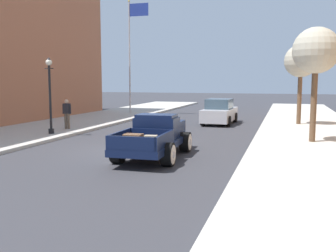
% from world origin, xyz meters
% --- Properties ---
extents(ground_plane, '(140.00, 140.00, 0.00)m').
position_xyz_m(ground_plane, '(0.00, 0.00, 0.00)').
color(ground_plane, '#333338').
extents(sidewalk_right, '(5.50, 64.00, 0.15)m').
position_xyz_m(sidewalk_right, '(7.25, 0.00, 0.07)').
color(sidewalk_right, '#B7B2A8').
rests_on(sidewalk_right, ground).
extents(hotrod_truck_navy, '(2.30, 4.99, 1.58)m').
position_xyz_m(hotrod_truck_navy, '(1.24, -0.68, 0.75)').
color(hotrod_truck_navy, '#0F1938').
rests_on(hotrod_truck_navy, ground).
extents(car_background_silver, '(1.97, 4.35, 1.65)m').
position_xyz_m(car_background_silver, '(1.76, 10.69, 0.77)').
color(car_background_silver, '#B7B7BC').
rests_on(car_background_silver, ground).
extents(pedestrian_sidewalk_left, '(0.53, 0.22, 1.65)m').
position_xyz_m(pedestrian_sidewalk_left, '(-5.78, 4.42, 1.09)').
color(pedestrian_sidewalk_left, brown).
rests_on(pedestrian_sidewalk_left, sidewalk_left).
extents(street_lamp_near, '(0.50, 0.32, 3.85)m').
position_xyz_m(street_lamp_near, '(-5.53, 2.52, 2.39)').
color(street_lamp_near, black).
rests_on(street_lamp_near, sidewalk_left).
extents(flagpole, '(1.74, 0.16, 9.16)m').
position_xyz_m(flagpole, '(-6.29, 15.27, 5.77)').
color(flagpole, '#B2B2B7').
rests_on(flagpole, sidewalk_left).
extents(street_tree_nearest, '(2.01, 2.01, 4.99)m').
position_xyz_m(street_tree_nearest, '(7.07, 3.71, 4.08)').
color(street_tree_nearest, brown).
rests_on(street_tree_nearest, sidewalk_right).
extents(street_tree_second, '(2.00, 2.00, 4.89)m').
position_xyz_m(street_tree_second, '(6.70, 10.76, 3.98)').
color(street_tree_second, brown).
rests_on(street_tree_second, sidewalk_right).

